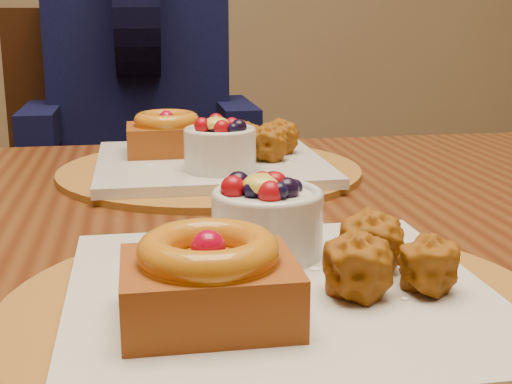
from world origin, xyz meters
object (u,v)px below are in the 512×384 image
(place_setting_near, at_px, (275,282))
(place_setting_far, at_px, (209,157))
(dining_table, at_px, (235,297))
(chair_far, at_px, (118,208))
(diner, at_px, (138,62))

(place_setting_near, xyz_separation_m, place_setting_far, (0.00, 0.43, -0.00))
(dining_table, height_order, place_setting_far, place_setting_far)
(chair_far, height_order, diner, diner)
(place_setting_far, relative_size, diner, 0.48)
(dining_table, xyz_separation_m, chair_far, (-0.14, 0.88, -0.14))
(place_setting_near, height_order, diner, diner)
(diner, bearing_deg, dining_table, -75.22)
(dining_table, xyz_separation_m, diner, (-0.08, 1.00, 0.16))
(place_setting_far, xyz_separation_m, chair_far, (-0.14, 0.67, -0.24))
(dining_table, distance_m, diner, 1.01)
(place_setting_far, distance_m, chair_far, 0.72)
(dining_table, relative_size, place_setting_near, 4.21)
(place_setting_far, relative_size, chair_far, 0.40)
(place_setting_far, bearing_deg, dining_table, -89.40)
(dining_table, bearing_deg, diner, 94.61)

